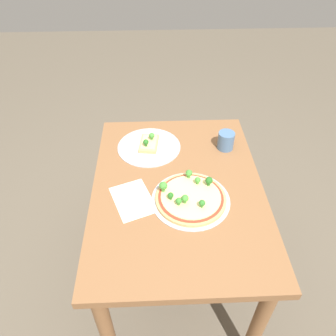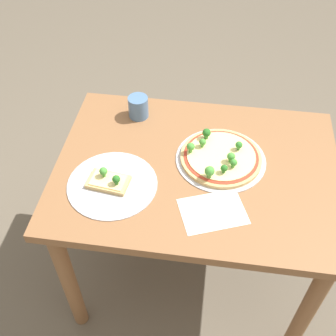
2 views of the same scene
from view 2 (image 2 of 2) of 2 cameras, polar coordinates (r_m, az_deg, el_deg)
The scene contains 6 objects.
ground_plane at distance 2.10m, azimuth 2.92°, elevation -13.48°, with size 8.00×8.00×0.00m, color brown.
dining_table at distance 1.60m, azimuth 3.74°, elevation -2.66°, with size 1.02×0.74×0.72m.
pizza_tray_whole at distance 1.53m, azimuth 7.10°, elevation 1.46°, with size 0.33×0.33×0.07m.
pizza_tray_slice at distance 1.46m, azimuth -7.75°, elevation -2.00°, with size 0.31×0.31×0.06m.
drinking_cup at distance 1.69m, azimuth -4.04°, elevation 8.25°, with size 0.08×0.08×0.09m, color #4C7099.
paper_menu at distance 1.39m, azimuth 6.09°, elevation -5.86°, with size 0.21×0.15×0.00m, color white.
Camera 2 is at (0.04, -1.04, 1.82)m, focal length 45.00 mm.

